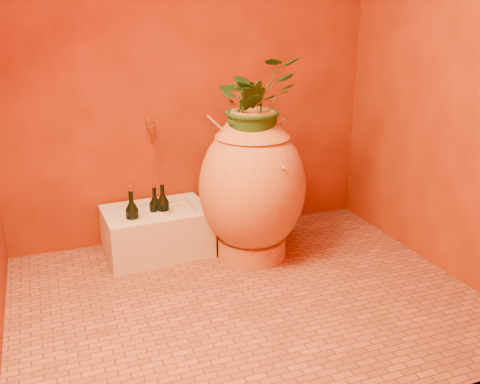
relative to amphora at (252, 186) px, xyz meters
name	(u,v)px	position (x,y,z in m)	size (l,w,h in m)	color
floor	(247,298)	(-0.23, -0.50, -0.47)	(2.50, 2.50, 0.00)	brown
wall_back	(190,52)	(-0.23, 0.50, 0.78)	(2.50, 0.02, 2.50)	#631F05
wall_right	(457,60)	(1.02, -0.50, 0.78)	(0.02, 2.00, 2.50)	#631F05
amphora	(252,186)	(0.00, 0.00, 0.00)	(0.75, 0.75, 0.95)	#BD8335
stone_basin	(157,232)	(-0.56, 0.25, -0.33)	(0.67, 0.47, 0.30)	beige
wine_bottle_a	(133,220)	(-0.72, 0.16, -0.18)	(0.08, 0.08, 0.34)	black
wine_bottle_b	(163,212)	(-0.52, 0.22, -0.18)	(0.08, 0.08, 0.34)	black
wine_bottle_c	(155,213)	(-0.56, 0.26, -0.19)	(0.08, 0.08, 0.31)	black
wall_tap	(151,129)	(-0.53, 0.43, 0.31)	(0.07, 0.14, 0.15)	#955C22
plant_main	(255,103)	(0.01, -0.01, 0.52)	(0.49, 0.42, 0.54)	#1D4819
plant_side	(246,114)	(-0.06, -0.04, 0.47)	(0.22, 0.18, 0.40)	#1D4819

